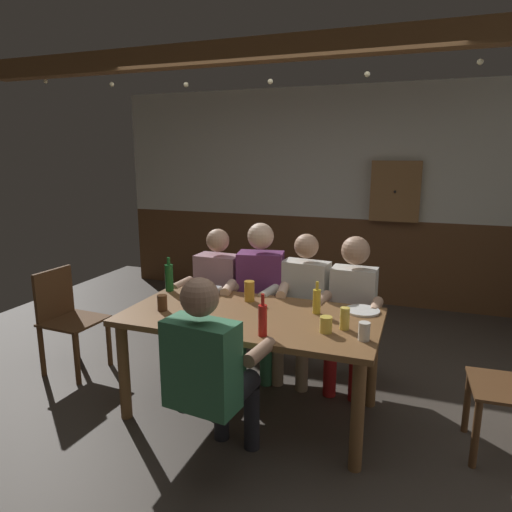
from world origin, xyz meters
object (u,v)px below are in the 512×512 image
object	(u,v)px
person_3	(351,304)
table_candle	(201,313)
pint_glass_2	(249,291)
pint_glass_4	(326,325)
wall_dart_cabinet	(395,191)
chair_empty_near_left	(66,317)
plate_0	(362,311)
person_4	(210,367)
pint_glass_0	(162,303)
person_0	(215,291)
bottle_2	(317,301)
bottle_0	(169,277)
pint_glass_3	(364,331)
pint_glass_1	(345,319)
person_2	(302,300)
bottle_1	(263,319)
condiment_caddy	(211,290)
dining_table	(251,328)
person_1	(259,291)

from	to	relation	value
person_3	table_candle	bearing A→B (deg)	46.25
pint_glass_2	pint_glass_4	world-z (taller)	pint_glass_2
wall_dart_cabinet	chair_empty_near_left	bearing A→B (deg)	-132.74
plate_0	person_4	bearing A→B (deg)	-125.49
pint_glass_4	pint_glass_0	bearing A→B (deg)	179.71
person_0	bottle_2	size ratio (longest dim) A/B	5.22
bottle_0	bottle_2	distance (m)	1.25
table_candle	pint_glass_3	size ratio (longest dim) A/B	0.72
pint_glass_0	pint_glass_3	world-z (taller)	pint_glass_0
table_candle	pint_glass_3	world-z (taller)	pint_glass_3
person_4	pint_glass_1	bearing A→B (deg)	50.56
bottle_0	person_2	bearing A→B (deg)	21.17
bottle_1	condiment_caddy	bearing A→B (deg)	134.25
person_0	pint_glass_2	world-z (taller)	person_0
bottle_1	bottle_2	bearing A→B (deg)	66.74
table_candle	pint_glass_0	xyz separation A→B (m)	(-0.33, 0.05, 0.02)
condiment_caddy	bottle_0	size ratio (longest dim) A/B	0.50
person_3	pint_glass_2	world-z (taller)	person_3
condiment_caddy	bottle_2	xyz separation A→B (m)	(0.90, -0.19, 0.07)
bottle_0	person_3	bearing A→B (deg)	15.34
person_2	pint_glass_4	xyz separation A→B (m)	(0.37, -0.84, 0.14)
person_0	person_4	world-z (taller)	person_4
pint_glass_1	wall_dart_cabinet	bearing A→B (deg)	88.09
person_4	table_candle	size ratio (longest dim) A/B	15.04
bottle_2	person_2	bearing A→B (deg)	114.55
plate_0	wall_dart_cabinet	bearing A→B (deg)	89.27
person_0	person_3	bearing A→B (deg)	-178.29
person_2	table_candle	distance (m)	1.01
person_3	pint_glass_0	bearing A→B (deg)	35.67
plate_0	pint_glass_2	size ratio (longest dim) A/B	1.59
dining_table	person_4	xyz separation A→B (m)	(0.01, -0.68, 0.02)
pint_glass_2	wall_dart_cabinet	size ratio (longest dim) A/B	0.22
plate_0	wall_dart_cabinet	distance (m)	2.54
plate_0	pint_glass_1	size ratio (longest dim) A/B	1.71
bottle_2	pint_glass_0	world-z (taller)	bottle_2
wall_dart_cabinet	person_1	bearing A→B (deg)	-114.26
pint_glass_0	pint_glass_4	size ratio (longest dim) A/B	1.10
table_candle	bottle_1	bearing A→B (deg)	-16.07
person_4	plate_0	size ratio (longest dim) A/B	4.88
pint_glass_1	bottle_2	bearing A→B (deg)	134.93
person_2	dining_table	bearing A→B (deg)	80.64
chair_empty_near_left	pint_glass_2	xyz separation A→B (m)	(1.61, 0.17, 0.35)
pint_glass_0	pint_glass_2	world-z (taller)	pint_glass_2
wall_dart_cabinet	condiment_caddy	bearing A→B (deg)	-116.94
chair_empty_near_left	pint_glass_1	size ratio (longest dim) A/B	6.11
pint_glass_0	pint_glass_2	distance (m)	0.65
person_3	bottle_2	xyz separation A→B (m)	(-0.17, -0.51, 0.17)
person_3	condiment_caddy	distance (m)	1.12
dining_table	bottle_0	size ratio (longest dim) A/B	6.36
person_1	wall_dart_cabinet	world-z (taller)	wall_dart_cabinet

